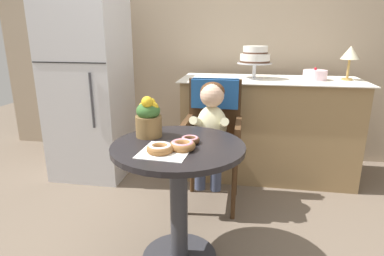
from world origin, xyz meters
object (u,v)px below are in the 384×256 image
Objects in this scene: donut_mid at (190,140)px; donut_side at (160,148)px; flower_vase at (148,117)px; refrigerator at (89,84)px; tiered_cake_stand at (255,57)px; cafe_table at (179,180)px; wicker_chair at (213,122)px; donut_front at (182,145)px; round_layer_cake at (315,75)px; table_lamp at (350,54)px; seated_child at (211,123)px.

donut_side is at bearing -125.66° from donut_mid.
flower_vase is 1.31m from refrigerator.
refrigerator is at bearing 136.12° from donut_mid.
tiered_cake_stand is at bearing 71.97° from donut_side.
cafe_table is 0.75× the size of wicker_chair.
wicker_chair is 3.18× the size of tiered_cake_stand.
round_layer_cake is at bearing 57.76° from donut_front.
donut_side is 1.98m from table_lamp.
round_layer_cake is at bearing 6.31° from refrigerator.
wicker_chair is 0.92m from donut_side.
seated_child is at bearing 76.84° from donut_side.
table_lamp is at bearing 32.46° from wicker_chair.
wicker_chair reaches higher than cafe_table.
cafe_table is at bearing 117.00° from donut_front.
cafe_table is 5.38× the size of donut_side.
table_lamp is (1.08, 0.59, 0.48)m from wicker_chair.
round_layer_cake is at bearing 56.28° from donut_mid.
donut_mid is 0.37× the size of table_lamp.
refrigerator reaches higher than seated_child.
wicker_chair is 4.81× the size of round_layer_cake.
wicker_chair is 3.99× the size of flower_vase.
donut_mid is at bearing -123.72° from round_layer_cake.
refrigerator is at bearing 167.55° from wicker_chair.
flower_vase is (-0.30, -0.65, 0.19)m from wicker_chair.
round_layer_cake is 0.70× the size of table_lamp.
cafe_table is 1.48m from tiered_cake_stand.
round_layer_cake reaches higher than cafe_table.
donut_front is (-0.07, -0.68, 0.07)m from seated_child.
round_layer_cake is 0.32m from table_lamp.
donut_side is (-0.06, -0.14, 0.24)m from cafe_table.
wicker_chair is 1.32m from table_lamp.
flower_vase is at bearing -132.63° from round_layer_cake.
donut_front is 0.68× the size of round_layer_cake.
round_layer_cake is at bearing 1.95° from tiered_cake_stand.
table_lamp reaches higher than donut_mid.
donut_front reaches higher than donut_mid.
donut_side is (-0.10, -0.06, -0.00)m from donut_front.
flower_vase is (-0.23, 0.19, 0.09)m from donut_front.
wicker_chair is 8.96× the size of donut_mid.
refrigerator is (-1.11, 1.07, 0.11)m from donut_mid.
cafe_table is at bearing -131.30° from table_lamp.
round_layer_cake is (0.81, 0.56, 0.30)m from wicker_chair.
cafe_table is 0.39m from flower_vase.
cafe_table is at bearing -94.50° from wicker_chair.
donut_front is 0.11m from donut_mid.
table_lamp is at bearing 41.92° from flower_vase.
round_layer_cake reaches higher than donut_mid.
donut_mid is at bearing -105.26° from tiered_cake_stand.
flower_vase is at bearing -116.74° from tiered_cake_stand.
wicker_chair is 0.16m from seated_child.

